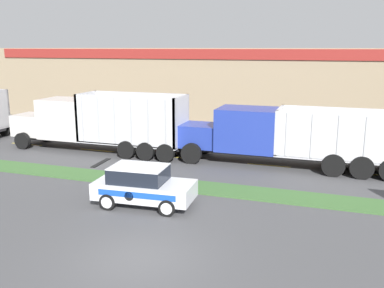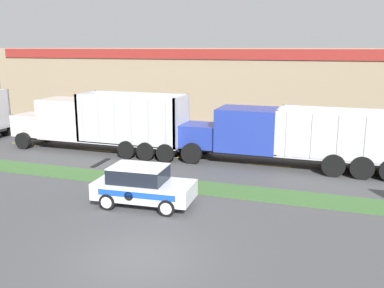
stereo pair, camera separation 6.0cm
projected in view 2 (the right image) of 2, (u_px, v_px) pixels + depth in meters
ground_plane at (139, 258)px, 13.20m from camera, size 600.00×600.00×0.00m
grass_verge at (206, 188)px, 19.64m from camera, size 120.00×1.77×0.06m
centre_line_2 at (27, 144)px, 28.65m from camera, size 2.40×0.14×0.01m
centre_line_3 at (97, 150)px, 26.92m from camera, size 2.40×0.14×0.01m
centre_line_4 at (177, 157)px, 25.20m from camera, size 2.40×0.14×0.01m
centre_line_5 at (269, 165)px, 23.47m from camera, size 2.40×0.14×0.01m
centre_line_6 at (375, 175)px, 21.75m from camera, size 2.40×0.14×0.01m
dump_truck_lead at (84, 124)px, 26.83m from camera, size 11.58×2.63×3.63m
dump_truck_far_right at (265, 136)px, 23.40m from camera, size 12.12×2.72×3.20m
rally_car at (143, 185)px, 17.42m from camera, size 4.14×2.14×1.68m
store_building_backdrop at (226, 82)px, 39.86m from camera, size 41.56×12.10×6.26m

